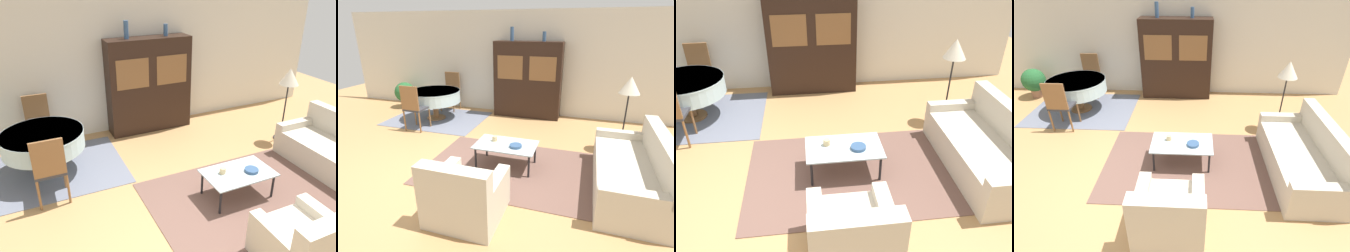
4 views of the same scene
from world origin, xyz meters
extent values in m
plane|color=tan|center=(0.00, 0.00, 0.00)|extent=(14.00, 14.00, 0.00)
cube|color=beige|center=(0.00, 3.63, 1.35)|extent=(10.00, 0.06, 2.70)
cube|color=brown|center=(1.08, 0.48, 0.01)|extent=(2.96, 1.95, 0.01)
cube|color=slate|center=(-1.52, 2.40, 0.01)|extent=(2.41, 1.79, 0.01)
cube|color=beige|center=(2.88, 0.39, 0.23)|extent=(0.95, 2.05, 0.46)
cube|color=beige|center=(2.88, 1.33, 0.52)|extent=(0.95, 0.16, 0.12)
cube|color=beige|center=(0.86, -0.82, 0.22)|extent=(0.88, 0.85, 0.45)
cube|color=beige|center=(0.86, -1.14, 0.65)|extent=(0.88, 0.20, 0.41)
cube|color=beige|center=(0.50, -0.82, 0.51)|extent=(0.16, 0.85, 0.12)
cube|color=beige|center=(1.22, -0.82, 0.51)|extent=(0.16, 0.85, 0.12)
cylinder|color=black|center=(0.49, 0.28, 0.20)|extent=(0.04, 0.04, 0.39)
cylinder|color=black|center=(1.41, 0.28, 0.20)|extent=(0.04, 0.04, 0.39)
cylinder|color=black|center=(0.49, 0.79, 0.20)|extent=(0.04, 0.04, 0.39)
cylinder|color=black|center=(1.41, 0.79, 0.20)|extent=(0.04, 0.04, 0.39)
cube|color=silver|center=(0.95, 0.54, 0.41)|extent=(1.04, 0.63, 0.02)
cube|color=black|center=(0.66, 3.35, 0.98)|extent=(1.74, 0.45, 1.95)
cube|color=brown|center=(0.24, 3.12, 1.32)|extent=(0.66, 0.01, 0.59)
cube|color=brown|center=(1.07, 3.12, 1.32)|extent=(0.66, 0.01, 0.59)
cylinder|color=brown|center=(-1.58, 2.41, 0.03)|extent=(0.48, 0.48, 0.03)
cylinder|color=brown|center=(-1.58, 2.41, 0.23)|extent=(0.14, 0.14, 0.44)
cylinder|color=silver|center=(-1.58, 2.41, 0.60)|extent=(1.31, 1.31, 0.30)
cylinder|color=silver|center=(-1.58, 2.41, 0.74)|extent=(1.32, 1.32, 0.03)
cylinder|color=brown|center=(-1.38, 1.82, 0.25)|extent=(0.04, 0.04, 0.48)
cylinder|color=brown|center=(-1.38, 1.41, 0.25)|extent=(0.04, 0.04, 0.48)
cylinder|color=brown|center=(-1.38, 3.01, 0.25)|extent=(0.04, 0.04, 0.48)
cylinder|color=brown|center=(-1.78, 3.01, 0.25)|extent=(0.04, 0.04, 0.48)
cylinder|color=brown|center=(-1.38, 3.41, 0.25)|extent=(0.04, 0.04, 0.48)
cylinder|color=brown|center=(-1.78, 3.41, 0.25)|extent=(0.04, 0.04, 0.48)
cube|color=#333338|center=(-1.58, 3.21, 0.51)|extent=(0.44, 0.44, 0.04)
cube|color=brown|center=(-1.58, 3.41, 0.80)|extent=(0.44, 0.04, 0.55)
cylinder|color=black|center=(2.90, 1.75, 0.01)|extent=(0.28, 0.28, 0.02)
cylinder|color=black|center=(2.90, 1.75, 0.60)|extent=(0.03, 0.03, 1.16)
cone|color=beige|center=(2.90, 1.75, 1.31)|extent=(0.36, 0.36, 0.31)
cylinder|color=tan|center=(0.72, 0.61, 0.46)|extent=(0.09, 0.09, 0.09)
cylinder|color=#33517A|center=(1.13, 0.47, 0.44)|extent=(0.21, 0.21, 0.05)
camera|label=1|loc=(-1.70, -2.75, 3.07)|focal=35.00mm
camera|label=2|loc=(2.16, -3.33, 2.29)|focal=28.00mm
camera|label=3|loc=(0.49, -3.08, 2.96)|focal=35.00mm
camera|label=4|loc=(1.14, -3.08, 2.97)|focal=28.00mm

